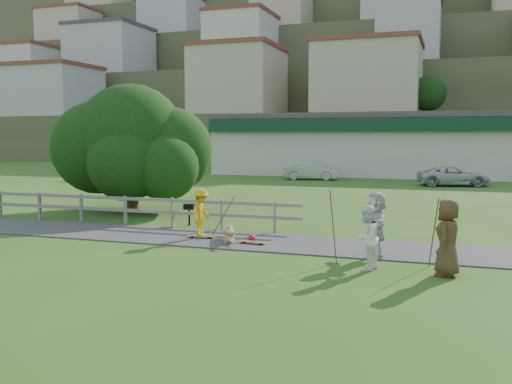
{
  "coord_description": "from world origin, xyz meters",
  "views": [
    {
      "loc": [
        7.76,
        -15.52,
        3.41
      ],
      "look_at": [
        1.74,
        2.0,
        1.56
      ],
      "focal_mm": 40.0,
      "sensor_mm": 36.0,
      "label": 1
    }
  ],
  "objects_px": {
    "car_white": "(453,176)",
    "bbq": "(189,215)",
    "skater_fallen": "(230,234)",
    "tree": "(132,167)",
    "car_silver": "(311,171)",
    "skater_rider": "(201,216)",
    "spectator_c": "(448,238)",
    "spectator_d": "(376,225)",
    "spectator_a": "(366,238)"
  },
  "relations": [
    {
      "from": "car_white",
      "to": "bbq",
      "type": "bearing_deg",
      "value": 141.37
    },
    {
      "from": "skater_fallen",
      "to": "tree",
      "type": "distance_m",
      "value": 9.24
    },
    {
      "from": "skater_fallen",
      "to": "car_silver",
      "type": "distance_m",
      "value": 26.26
    },
    {
      "from": "bbq",
      "to": "skater_rider",
      "type": "bearing_deg",
      "value": -66.44
    },
    {
      "from": "car_silver",
      "to": "skater_fallen",
      "type": "bearing_deg",
      "value": 179.24
    },
    {
      "from": "spectator_c",
      "to": "spectator_d",
      "type": "bearing_deg",
      "value": -115.4
    },
    {
      "from": "skater_rider",
      "to": "car_silver",
      "type": "height_order",
      "value": "skater_rider"
    },
    {
      "from": "spectator_d",
      "to": "bbq",
      "type": "relative_size",
      "value": 2.25
    },
    {
      "from": "spectator_c",
      "to": "car_white",
      "type": "bearing_deg",
      "value": -167.35
    },
    {
      "from": "spectator_a",
      "to": "car_silver",
      "type": "distance_m",
      "value": 29.5
    },
    {
      "from": "skater_rider",
      "to": "spectator_a",
      "type": "height_order",
      "value": "spectator_a"
    },
    {
      "from": "car_silver",
      "to": "tree",
      "type": "bearing_deg",
      "value": 161.78
    },
    {
      "from": "car_white",
      "to": "spectator_d",
      "type": "bearing_deg",
      "value": 160.67
    },
    {
      "from": "skater_rider",
      "to": "spectator_d",
      "type": "distance_m",
      "value": 5.9
    },
    {
      "from": "bbq",
      "to": "spectator_d",
      "type": "bearing_deg",
      "value": -35.29
    },
    {
      "from": "spectator_a",
      "to": "car_silver",
      "type": "height_order",
      "value": "spectator_a"
    },
    {
      "from": "spectator_d",
      "to": "car_white",
      "type": "height_order",
      "value": "spectator_d"
    },
    {
      "from": "skater_rider",
      "to": "tree",
      "type": "bearing_deg",
      "value": 48.47
    },
    {
      "from": "tree",
      "to": "spectator_a",
      "type": "bearing_deg",
      "value": -34.76
    },
    {
      "from": "car_silver",
      "to": "tree",
      "type": "xyz_separation_m",
      "value": [
        -3.42,
        -20.26,
        1.31
      ]
    },
    {
      "from": "skater_rider",
      "to": "spectator_c",
      "type": "relative_size",
      "value": 0.83
    },
    {
      "from": "spectator_c",
      "to": "bbq",
      "type": "relative_size",
      "value": 2.29
    },
    {
      "from": "tree",
      "to": "car_white",
      "type": "bearing_deg",
      "value": 52.85
    },
    {
      "from": "tree",
      "to": "skater_rider",
      "type": "bearing_deg",
      "value": -42.73
    },
    {
      "from": "car_silver",
      "to": "bbq",
      "type": "height_order",
      "value": "car_silver"
    },
    {
      "from": "spectator_a",
      "to": "spectator_c",
      "type": "xyz_separation_m",
      "value": [
        1.94,
        0.05,
        0.11
      ]
    },
    {
      "from": "spectator_d",
      "to": "car_silver",
      "type": "distance_m",
      "value": 28.03
    },
    {
      "from": "skater_rider",
      "to": "bbq",
      "type": "bearing_deg",
      "value": 34.72
    },
    {
      "from": "skater_fallen",
      "to": "car_silver",
      "type": "relative_size",
      "value": 0.38
    },
    {
      "from": "skater_fallen",
      "to": "skater_rider",
      "type": "bearing_deg",
      "value": 136.34
    },
    {
      "from": "skater_fallen",
      "to": "spectator_d",
      "type": "relative_size",
      "value": 0.86
    },
    {
      "from": "spectator_d",
      "to": "car_silver",
      "type": "height_order",
      "value": "spectator_d"
    },
    {
      "from": "spectator_a",
      "to": "spectator_c",
      "type": "bearing_deg",
      "value": 103.46
    },
    {
      "from": "skater_fallen",
      "to": "spectator_c",
      "type": "relative_size",
      "value": 0.85
    },
    {
      "from": "car_white",
      "to": "skater_rider",
      "type": "bearing_deg",
      "value": 147.03
    },
    {
      "from": "car_silver",
      "to": "car_white",
      "type": "bearing_deg",
      "value": -110.11
    },
    {
      "from": "skater_rider",
      "to": "car_silver",
      "type": "relative_size",
      "value": 0.37
    },
    {
      "from": "car_silver",
      "to": "car_white",
      "type": "distance_m",
      "value": 10.55
    },
    {
      "from": "car_white",
      "to": "car_silver",
      "type": "bearing_deg",
      "value": 64.0
    },
    {
      "from": "spectator_c",
      "to": "car_silver",
      "type": "relative_size",
      "value": 0.45
    },
    {
      "from": "spectator_a",
      "to": "tree",
      "type": "relative_size",
      "value": 0.21
    },
    {
      "from": "car_white",
      "to": "tree",
      "type": "height_order",
      "value": "tree"
    },
    {
      "from": "spectator_d",
      "to": "bbq",
      "type": "bearing_deg",
      "value": -134.23
    },
    {
      "from": "skater_fallen",
      "to": "car_white",
      "type": "distance_m",
      "value": 24.85
    },
    {
      "from": "spectator_c",
      "to": "spectator_d",
      "type": "distance_m",
      "value": 2.41
    },
    {
      "from": "skater_fallen",
      "to": "spectator_c",
      "type": "distance_m",
      "value": 6.97
    },
    {
      "from": "spectator_c",
      "to": "car_silver",
      "type": "height_order",
      "value": "spectator_c"
    },
    {
      "from": "spectator_c",
      "to": "bbq",
      "type": "bearing_deg",
      "value": -105.26
    },
    {
      "from": "spectator_c",
      "to": "spectator_a",
      "type": "bearing_deg",
      "value": -75.43
    },
    {
      "from": "spectator_a",
      "to": "car_white",
      "type": "relative_size",
      "value": 0.36
    }
  ]
}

